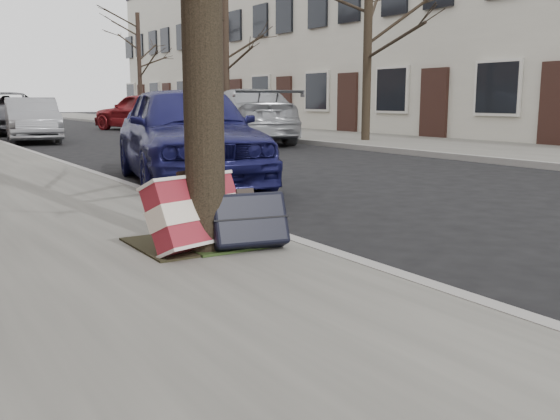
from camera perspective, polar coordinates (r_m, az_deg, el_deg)
ground at (r=5.12m, az=18.98°, el=-4.05°), size 120.00×120.00×0.00m
far_sidewalk at (r=21.56m, az=0.37°, el=7.04°), size 4.00×70.00×0.12m
house_far at (r=25.70m, az=9.53°, el=15.29°), size 6.70×40.00×7.20m
dirt_patch at (r=4.79m, az=-8.06°, el=-2.97°), size 0.85×0.85×0.02m
suitcase_red at (r=4.53m, az=-7.69°, el=-0.27°), size 0.79×0.57×0.55m
suitcase_navy at (r=4.53m, az=-2.90°, el=-0.93°), size 0.61×0.43×0.43m
car_near_front at (r=9.11m, az=-8.44°, el=6.97°), size 2.64×4.53×1.45m
car_near_mid at (r=19.36m, az=-21.72°, el=7.68°), size 1.83×3.98×1.26m
car_near_back at (r=24.56m, az=-23.88°, el=8.13°), size 3.94×5.77×1.47m
car_far_front at (r=17.81m, az=-3.16°, el=8.58°), size 3.39×5.50×1.49m
car_far_back at (r=25.30m, az=-12.55°, el=8.80°), size 3.07×4.69×1.49m
tree_far_a at (r=17.22m, az=8.00°, el=14.29°), size 0.23×0.23×4.75m
tree_far_b at (r=23.87m, az=-4.93°, el=13.08°), size 0.23×0.23×4.70m
tree_far_c at (r=32.27m, az=-12.73°, el=12.57°), size 0.21×0.21×5.25m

